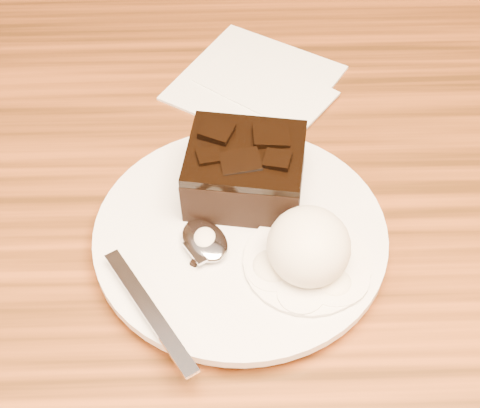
{
  "coord_description": "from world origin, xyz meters",
  "views": [
    {
      "loc": [
        0.01,
        -0.32,
        1.22
      ],
      "look_at": [
        0.02,
        0.06,
        0.79
      ],
      "focal_mm": 55.07,
      "sensor_mm": 36.0,
      "label": 1
    }
  ],
  "objects_px": {
    "plate": "(240,239)",
    "napkin": "(255,82)",
    "ice_cream_scoop": "(309,246)",
    "spoon": "(205,242)",
    "brownie": "(245,174)"
  },
  "relations": [
    {
      "from": "napkin",
      "to": "plate",
      "type": "bearing_deg",
      "value": -95.6
    },
    {
      "from": "spoon",
      "to": "napkin",
      "type": "height_order",
      "value": "spoon"
    },
    {
      "from": "brownie",
      "to": "ice_cream_scoop",
      "type": "relative_size",
      "value": 1.37
    },
    {
      "from": "brownie",
      "to": "ice_cream_scoop",
      "type": "xyz_separation_m",
      "value": [
        0.04,
        -0.08,
        0.0
      ]
    },
    {
      "from": "plate",
      "to": "brownie",
      "type": "relative_size",
      "value": 2.55
    },
    {
      "from": "spoon",
      "to": "napkin",
      "type": "distance_m",
      "value": 0.22
    },
    {
      "from": "plate",
      "to": "spoon",
      "type": "height_order",
      "value": "spoon"
    },
    {
      "from": "brownie",
      "to": "ice_cream_scoop",
      "type": "height_order",
      "value": "ice_cream_scoop"
    },
    {
      "from": "brownie",
      "to": "napkin",
      "type": "bearing_deg",
      "value": 84.73
    },
    {
      "from": "plate",
      "to": "napkin",
      "type": "xyz_separation_m",
      "value": [
        0.02,
        0.2,
        -0.01
      ]
    },
    {
      "from": "ice_cream_scoop",
      "to": "spoon",
      "type": "distance_m",
      "value": 0.08
    },
    {
      "from": "napkin",
      "to": "spoon",
      "type": "bearing_deg",
      "value": -102.43
    },
    {
      "from": "spoon",
      "to": "brownie",
      "type": "bearing_deg",
      "value": 28.17
    },
    {
      "from": "napkin",
      "to": "ice_cream_scoop",
      "type": "bearing_deg",
      "value": -82.78
    },
    {
      "from": "ice_cream_scoop",
      "to": "napkin",
      "type": "relative_size",
      "value": 0.48
    }
  ]
}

